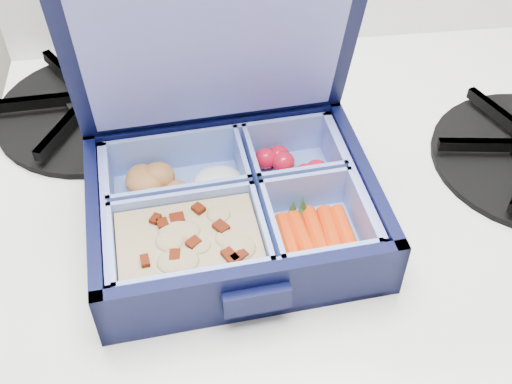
{
  "coord_description": "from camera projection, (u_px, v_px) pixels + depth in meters",
  "views": [
    {
      "loc": [
        0.44,
        1.33,
        1.29
      ],
      "look_at": [
        0.48,
        1.67,
        0.93
      ],
      "focal_mm": 45.0,
      "sensor_mm": 36.0,
      "label": 1
    }
  ],
  "objects": [
    {
      "name": "bento_box",
      "position": [
        233.0,
        209.0,
        0.49
      ],
      "size": [
        0.23,
        0.18,
        0.05
      ],
      "primitive_type": null,
      "rotation": [
        0.0,
        0.0,
        0.08
      ],
      "color": "black",
      "rests_on": "stove"
    },
    {
      "name": "burner_grate_rear",
      "position": [
        93.0,
        104.0,
        0.6
      ],
      "size": [
        0.19,
        0.19,
        0.02
      ],
      "primitive_type": "cylinder",
      "rotation": [
        0.0,
        0.0,
        0.05
      ],
      "color": "black",
      "rests_on": "stove"
    },
    {
      "name": "fork",
      "position": [
        246.0,
        127.0,
        0.59
      ],
      "size": [
        0.12,
        0.14,
        0.01
      ],
      "primitive_type": null,
      "rotation": [
        0.0,
        0.0,
        -0.72
      ],
      "color": "silver",
      "rests_on": "stove"
    }
  ]
}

